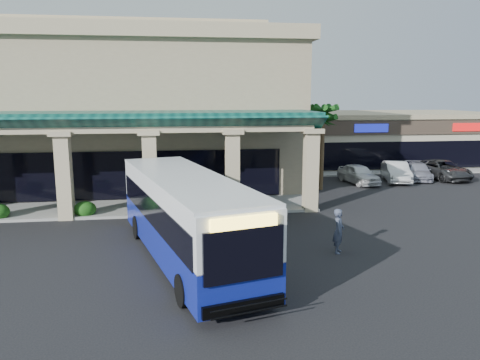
{
  "coord_description": "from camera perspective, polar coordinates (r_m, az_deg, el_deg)",
  "views": [
    {
      "loc": [
        -1.61,
        -20.28,
        6.63
      ],
      "look_at": [
        1.71,
        3.65,
        2.2
      ],
      "focal_mm": 35.0,
      "sensor_mm": 36.0,
      "label": 1
    }
  ],
  "objects": [
    {
      "name": "ground",
      "position": [
        21.4,
        -3.22,
        -7.68
      ],
      "size": [
        110.0,
        110.0,
        0.0
      ],
      "primitive_type": "plane",
      "color": "black"
    },
    {
      "name": "main_building",
      "position": [
        36.85,
        -18.08,
        8.4
      ],
      "size": [
        30.8,
        14.8,
        11.35
      ],
      "primitive_type": null,
      "color": "tan",
      "rests_on": "ground"
    },
    {
      "name": "arcade",
      "position": [
        28.08,
        -20.99,
        1.96
      ],
      "size": [
        30.0,
        6.2,
        5.7
      ],
      "primitive_type": null,
      "color": "#0A4038",
      "rests_on": "ground"
    },
    {
      "name": "strip_mall",
      "position": [
        48.61,
        15.99,
        5.06
      ],
      "size": [
        22.5,
        12.5,
        4.9
      ],
      "primitive_type": null,
      "color": "beige",
      "rests_on": "ground"
    },
    {
      "name": "palm_0",
      "position": [
        33.04,
        9.99,
        4.45
      ],
      "size": [
        2.4,
        2.4,
        6.6
      ],
      "primitive_type": null,
      "color": "#113F11",
      "rests_on": "ground"
    },
    {
      "name": "palm_1",
      "position": [
        36.23,
        10.03,
        4.33
      ],
      "size": [
        2.4,
        2.4,
        5.8
      ],
      "primitive_type": null,
      "color": "#113F11",
      "rests_on": "ground"
    },
    {
      "name": "broadleaf_tree",
      "position": [
        40.54,
        5.15,
        4.37
      ],
      "size": [
        2.6,
        2.6,
        4.81
      ],
      "primitive_type": null,
      "color": "#16430F",
      "rests_on": "ground"
    },
    {
      "name": "transit_bus",
      "position": [
        18.92,
        -6.62,
        -4.68
      ],
      "size": [
        5.96,
        12.74,
        3.47
      ],
      "primitive_type": null,
      "rotation": [
        0.0,
        0.0,
        0.26
      ],
      "color": "#111F95",
      "rests_on": "ground"
    },
    {
      "name": "pedestrian",
      "position": [
        20.28,
        11.94,
        -6.1
      ],
      "size": [
        0.71,
        0.82,
        1.91
      ],
      "primitive_type": "imported",
      "rotation": [
        0.0,
        0.0,
        1.12
      ],
      "color": "#3E465C",
      "rests_on": "ground"
    },
    {
      "name": "car_silver",
      "position": [
        36.34,
        14.26,
        0.72
      ],
      "size": [
        2.29,
        4.47,
        1.46
      ],
      "primitive_type": "imported",
      "rotation": [
        0.0,
        0.0,
        0.14
      ],
      "color": "white",
      "rests_on": "ground"
    },
    {
      "name": "car_white",
      "position": [
        37.95,
        18.49,
        0.97
      ],
      "size": [
        2.79,
        4.91,
        1.53
      ],
      "primitive_type": "imported",
      "rotation": [
        0.0,
        0.0,
        -0.27
      ],
      "color": "silver",
      "rests_on": "ground"
    },
    {
      "name": "car_red",
      "position": [
        39.57,
        20.87,
        1.0
      ],
      "size": [
        3.15,
        4.73,
        1.27
      ],
      "primitive_type": "imported",
      "rotation": [
        0.0,
        0.0,
        -0.34
      ],
      "color": "#9898A8",
      "rests_on": "ground"
    },
    {
      "name": "car_gray",
      "position": [
        40.52,
        23.44,
        1.18
      ],
      "size": [
        3.0,
        5.57,
        1.48
      ],
      "primitive_type": "imported",
      "rotation": [
        0.0,
        0.0,
        0.1
      ],
      "color": "#303033",
      "rests_on": "ground"
    }
  ]
}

